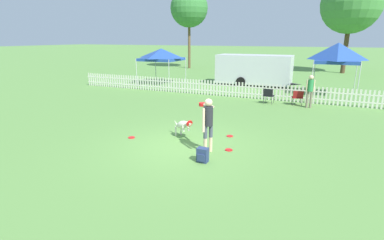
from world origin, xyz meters
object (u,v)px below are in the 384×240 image
object	(u,v)px
tree_left_grove	(189,8)
equipment_trailer	(254,69)
frisbee_near_dog	(131,138)
frisbee_midfield	(230,136)
leaping_dog	(183,125)
folding_chair_center	(269,95)
folding_chair_blue_left	(298,97)
canopy_tent_main	(161,55)
backpack_on_grass	(202,155)
frisbee_near_handler	(229,150)
handler_person	(208,118)
spectator_standing	(310,88)
tree_right_grove	(351,4)
canopy_tent_secondary	(338,53)

from	to	relation	value
tree_left_grove	equipment_trailer	bearing A→B (deg)	-44.95
frisbee_near_dog	frisbee_midfield	world-z (taller)	same
leaping_dog	folding_chair_center	bearing A→B (deg)	-158.67
folding_chair_blue_left	tree_left_grove	world-z (taller)	tree_left_grove
canopy_tent_main	backpack_on_grass	bearing A→B (deg)	-55.81
frisbee_near_handler	equipment_trailer	xyz separation A→B (m)	(-2.44, 13.65, 1.16)
frisbee_midfield	equipment_trailer	size ratio (longest dim) A/B	0.04
handler_person	spectator_standing	bearing A→B (deg)	17.23
folding_chair_blue_left	tree_right_grove	size ratio (longest dim) A/B	0.08
handler_person	canopy_tent_secondary	distance (m)	12.52
spectator_standing	handler_person	bearing A→B (deg)	57.21
frisbee_midfield	equipment_trailer	bearing A→B (deg)	99.47
frisbee_near_handler	spectator_standing	distance (m)	7.67
frisbee_near_dog	spectator_standing	world-z (taller)	spectator_standing
tree_left_grove	canopy_tent_main	bearing A→B (deg)	-74.74
equipment_trailer	canopy_tent_secondary	bearing A→B (deg)	-21.09
leaping_dog	folding_chair_blue_left	world-z (taller)	folding_chair_blue_left
leaping_dog	spectator_standing	world-z (taller)	spectator_standing
frisbee_near_handler	folding_chair_blue_left	world-z (taller)	folding_chair_blue_left
frisbee_near_handler	tree_left_grove	distance (m)	27.17
backpack_on_grass	folding_chair_blue_left	xyz separation A→B (m)	(1.68, 8.89, 0.26)
frisbee_near_dog	equipment_trailer	distance (m)	14.00
handler_person	leaping_dog	bearing A→B (deg)	90.51
canopy_tent_main	frisbee_near_dog	bearing A→B (deg)	-65.00
backpack_on_grass	folding_chair_center	size ratio (longest dim) A/B	0.50
handler_person	leaping_dog	distance (m)	1.63
leaping_dog	frisbee_midfield	size ratio (longest dim) A/B	4.46
handler_person	equipment_trailer	world-z (taller)	equipment_trailer
frisbee_near_dog	tree_right_grove	size ratio (longest dim) A/B	0.03
backpack_on_grass	frisbee_midfield	bearing A→B (deg)	89.49
frisbee_near_dog	tree_left_grove	bearing A→B (deg)	110.18
backpack_on_grass	tree_right_grove	size ratio (longest dim) A/B	0.04
spectator_standing	tree_left_grove	size ratio (longest dim) A/B	0.19
canopy_tent_main	spectator_standing	xyz separation A→B (m)	(10.76, -3.94, -1.21)
folding_chair_blue_left	spectator_standing	bearing A→B (deg)	136.37
leaping_dog	folding_chair_blue_left	distance (m)	7.86
frisbee_near_dog	canopy_tent_secondary	distance (m)	13.71
handler_person	frisbee_midfield	bearing A→B (deg)	28.05
folding_chair_blue_left	folding_chair_center	bearing A→B (deg)	-5.14
tree_left_grove	backpack_on_grass	bearing A→B (deg)	-64.37
frisbee_near_handler	canopy_tent_main	size ratio (longest dim) A/B	0.08
canopy_tent_secondary	frisbee_midfield	bearing A→B (deg)	-108.18
backpack_on_grass	folding_chair_center	xyz separation A→B (m)	(0.23, 8.66, 0.29)
canopy_tent_secondary	backpack_on_grass	bearing A→B (deg)	-104.86
frisbee_near_handler	canopy_tent_secondary	world-z (taller)	canopy_tent_secondary
canopy_tent_main	tree_right_grove	world-z (taller)	tree_right_grove
frisbee_near_dog	folding_chair_center	size ratio (longest dim) A/B	0.28
folding_chair_center	canopy_tent_secondary	world-z (taller)	canopy_tent_secondary
frisbee_near_handler	backpack_on_grass	distance (m)	1.27
backpack_on_grass	tree_left_grove	xyz separation A→B (m)	(-11.78, 24.57, 6.35)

